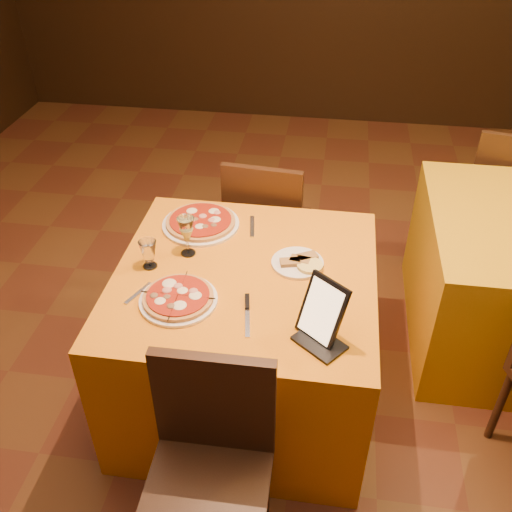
# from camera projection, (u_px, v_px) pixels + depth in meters

# --- Properties ---
(floor) EXTENTS (6.00, 7.00, 0.01)m
(floor) POSITION_uv_depth(u_px,v_px,m) (297.00, 406.00, 2.78)
(floor) COLOR #5E2D19
(floor) RESTS_ON ground
(main_table) EXTENTS (1.10, 1.10, 0.75)m
(main_table) POSITION_uv_depth(u_px,v_px,m) (246.00, 337.00, 2.63)
(main_table) COLOR orange
(main_table) RESTS_ON floor
(chair_main_near) EXTENTS (0.46, 0.46, 0.91)m
(chair_main_near) POSITION_uv_depth(u_px,v_px,m) (206.00, 492.00, 1.92)
(chair_main_near) COLOR black
(chair_main_near) RESTS_ON floor
(chair_main_far) EXTENTS (0.49, 0.49, 0.91)m
(chair_main_far) POSITION_uv_depth(u_px,v_px,m) (269.00, 224.00, 3.23)
(chair_main_far) COLOR black
(chair_main_far) RESTS_ON floor
(chair_side_far) EXTENTS (0.44, 0.44, 0.91)m
(chair_side_far) POSITION_uv_depth(u_px,v_px,m) (502.00, 192.00, 3.52)
(chair_side_far) COLOR black
(chair_side_far) RESTS_ON floor
(pizza_near) EXTENTS (0.31, 0.31, 0.03)m
(pizza_near) POSITION_uv_depth(u_px,v_px,m) (178.00, 299.00, 2.25)
(pizza_near) COLOR white
(pizza_near) RESTS_ON main_table
(pizza_far) EXTENTS (0.36, 0.36, 0.03)m
(pizza_far) POSITION_uv_depth(u_px,v_px,m) (201.00, 223.00, 2.68)
(pizza_far) COLOR white
(pizza_far) RESTS_ON main_table
(cutlet_dish) EXTENTS (0.23, 0.23, 0.03)m
(cutlet_dish) POSITION_uv_depth(u_px,v_px,m) (297.00, 262.00, 2.44)
(cutlet_dish) COLOR white
(cutlet_dish) RESTS_ON main_table
(wine_glass) EXTENTS (0.08, 0.08, 0.19)m
(wine_glass) POSITION_uv_depth(u_px,v_px,m) (187.00, 236.00, 2.46)
(wine_glass) COLOR #CDD478
(wine_glass) RESTS_ON main_table
(water_glass) EXTENTS (0.07, 0.07, 0.13)m
(water_glass) POSITION_uv_depth(u_px,v_px,m) (149.00, 254.00, 2.40)
(water_glass) COLOR silver
(water_glass) RESTS_ON main_table
(tablet) EXTENTS (0.19, 0.18, 0.23)m
(tablet) POSITION_uv_depth(u_px,v_px,m) (322.00, 310.00, 2.04)
(tablet) COLOR black
(tablet) RESTS_ON main_table
(knife) EXTENTS (0.05, 0.22, 0.01)m
(knife) POSITION_uv_depth(u_px,v_px,m) (247.00, 317.00, 2.18)
(knife) COLOR #B4B5BB
(knife) RESTS_ON main_table
(fork_near) EXTENTS (0.08, 0.15, 0.01)m
(fork_near) POSITION_uv_depth(u_px,v_px,m) (138.00, 293.00, 2.29)
(fork_near) COLOR silver
(fork_near) RESTS_ON main_table
(fork_far) EXTENTS (0.05, 0.18, 0.01)m
(fork_far) POSITION_uv_depth(u_px,v_px,m) (252.00, 226.00, 2.68)
(fork_far) COLOR #B3B3BA
(fork_far) RESTS_ON main_table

